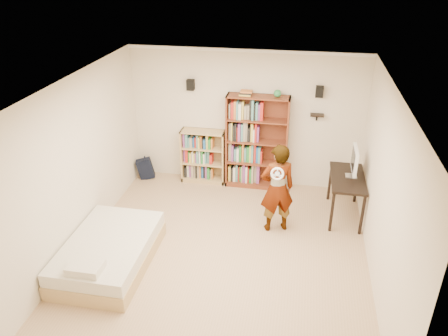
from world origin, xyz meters
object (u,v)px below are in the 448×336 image
at_px(tall_bookshelf, 257,143).
at_px(person, 277,189).
at_px(low_bookshelf, 203,156).
at_px(daybed, 109,249).
at_px(computer_desk, 345,196).

xyz_separation_m(tall_bookshelf, person, (0.51, -1.47, -0.15)).
relative_size(low_bookshelf, daybed, 0.60).
height_order(tall_bookshelf, computer_desk, tall_bookshelf).
bearing_deg(computer_desk, tall_bookshelf, 153.78).
bearing_deg(low_bookshelf, tall_bookshelf, -0.41).
xyz_separation_m(low_bookshelf, computer_desk, (2.76, -0.84, -0.16)).
distance_m(low_bookshelf, person, 2.18).
bearing_deg(daybed, low_bookshelf, 74.23).
bearing_deg(person, daybed, 9.65).
relative_size(computer_desk, person, 0.73).
height_order(tall_bookshelf, low_bookshelf, tall_bookshelf).
height_order(tall_bookshelf, daybed, tall_bookshelf).
height_order(tall_bookshelf, person, tall_bookshelf).
height_order(low_bookshelf, daybed, low_bookshelf).
bearing_deg(daybed, tall_bookshelf, 56.65).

